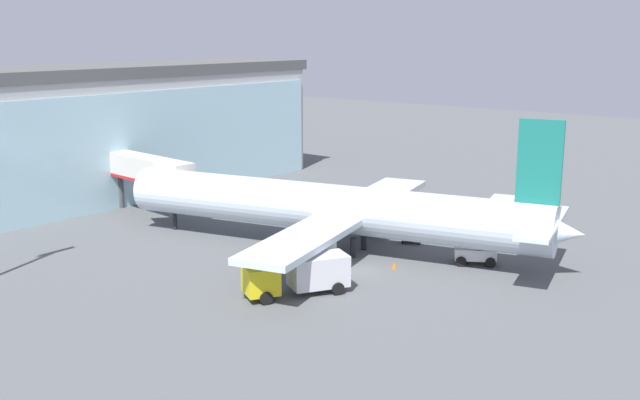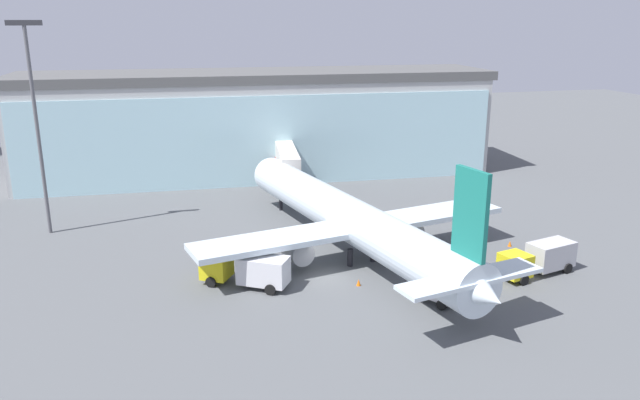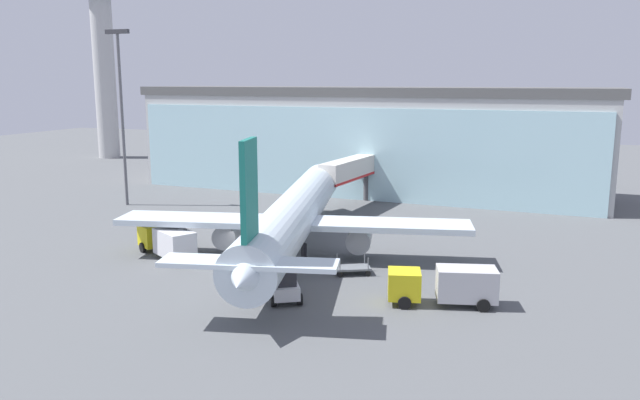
% 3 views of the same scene
% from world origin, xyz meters
% --- Properties ---
extents(ground, '(240.00, 240.00, 0.00)m').
position_xyz_m(ground, '(0.00, 0.00, 0.00)').
color(ground, '#545659').
extents(terminal_building, '(64.64, 16.63, 14.27)m').
position_xyz_m(terminal_building, '(-0.00, 38.13, 7.14)').
color(terminal_building, '#ADADAD').
rests_on(terminal_building, ground).
extents(jet_bridge, '(3.69, 13.40, 5.94)m').
position_xyz_m(jet_bridge, '(1.71, 26.23, 4.56)').
color(jet_bridge, beige).
rests_on(jet_bridge, ground).
extents(apron_light_mast, '(3.20, 0.40, 21.05)m').
position_xyz_m(apron_light_mast, '(-24.72, 18.00, 12.31)').
color(apron_light_mast, '#59595E').
rests_on(apron_light_mast, ground).
extents(airplane, '(30.49, 40.02, 11.72)m').
position_xyz_m(airplane, '(3.32, 4.40, 3.54)').
color(airplane, silver).
rests_on(airplane, ground).
extents(catering_truck, '(7.39, 5.63, 2.65)m').
position_xyz_m(catering_truck, '(-6.71, -0.17, 1.47)').
color(catering_truck, yellow).
rests_on(catering_truck, ground).
extents(fuel_truck, '(7.62, 3.99, 2.65)m').
position_xyz_m(fuel_truck, '(17.88, -3.71, 1.47)').
color(fuel_truck, yellow).
rests_on(fuel_truck, ground).
extents(baggage_cart, '(3.22, 2.71, 1.50)m').
position_xyz_m(baggage_cart, '(9.82, 0.74, 0.50)').
color(baggage_cart, slate).
rests_on(baggage_cart, ground).
extents(pushback_tug, '(3.38, 3.71, 2.30)m').
position_xyz_m(pushback_tug, '(7.20, -6.73, 0.97)').
color(pushback_tug, silver).
rests_on(pushback_tug, ground).
extents(safety_cone_nose, '(0.36, 0.36, 0.55)m').
position_xyz_m(safety_cone_nose, '(2.13, -2.30, 0.28)').
color(safety_cone_nose, orange).
rests_on(safety_cone_nose, ground).
extents(safety_cone_wingtip, '(0.36, 0.36, 0.55)m').
position_xyz_m(safety_cone_wingtip, '(19.08, 2.98, 0.28)').
color(safety_cone_wingtip, orange).
rests_on(safety_cone_wingtip, ground).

